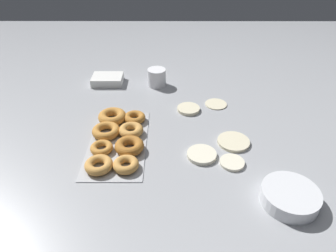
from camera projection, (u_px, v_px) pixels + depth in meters
ground_plane at (183, 127)px, 1.21m from camera, size 3.00×3.00×0.00m
pancake_0 at (202, 155)px, 1.06m from camera, size 0.10×0.10×0.01m
pancake_1 at (216, 104)px, 1.35m from camera, size 0.10×0.10×0.01m
pancake_2 at (233, 142)px, 1.12m from camera, size 0.12×0.12×0.01m
pancake_3 at (188, 109)px, 1.31m from camera, size 0.10×0.10×0.01m
pancake_4 at (232, 163)px, 1.03m from camera, size 0.08×0.08×0.01m
donut_tray at (118, 137)px, 1.12m from camera, size 0.41×0.21×0.04m
batter_bowl at (290, 197)px, 0.88m from camera, size 0.17×0.17×0.05m
container_stack at (108, 80)px, 1.52m from camera, size 0.11×0.15×0.04m
paper_cup at (157, 77)px, 1.49m from camera, size 0.09×0.09×0.09m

